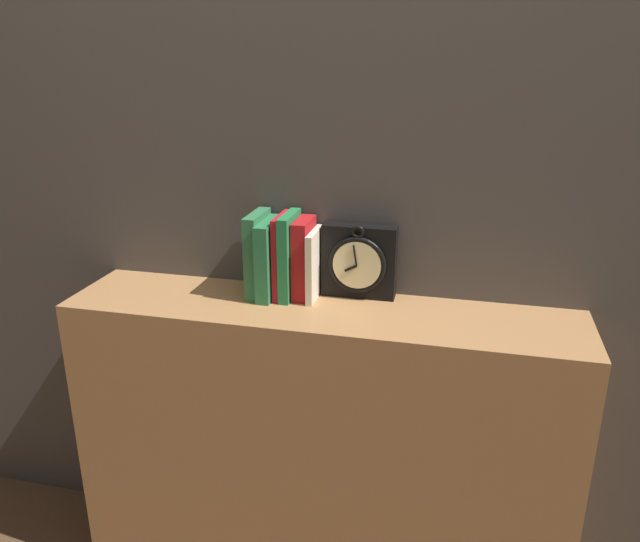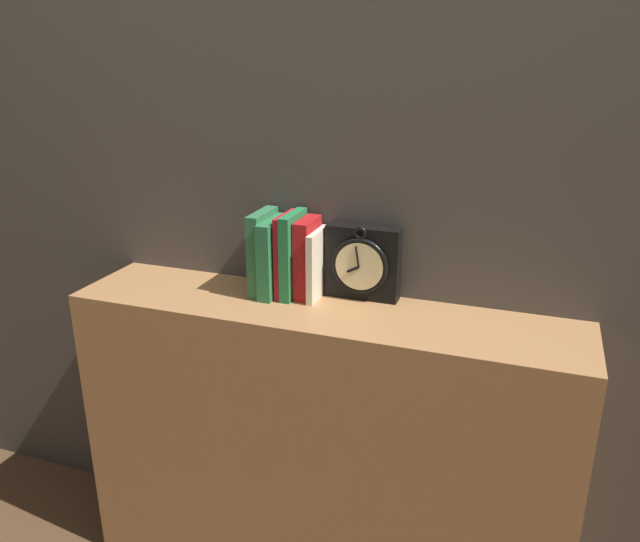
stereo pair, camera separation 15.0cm
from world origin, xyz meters
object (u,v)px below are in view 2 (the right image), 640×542
at_px(book_slot2_red, 286,254).
at_px(book_slot3_green, 293,255).
at_px(book_slot1_green, 274,257).
at_px(book_slot4_red, 308,258).
at_px(clock, 362,263).
at_px(book_slot5_cream, 318,265).
at_px(book_slot0_green, 263,252).

height_order(book_slot2_red, book_slot3_green, book_slot3_green).
bearing_deg(book_slot1_green, book_slot4_red, 11.01).
xyz_separation_m(clock, book_slot2_red, (-0.19, -0.03, 0.01)).
height_order(book_slot1_green, book_slot5_cream, book_slot1_green).
bearing_deg(clock, book_slot0_green, -171.41).
xyz_separation_m(book_slot0_green, book_slot4_red, (0.12, 0.01, -0.01)).
relative_size(book_slot4_red, book_slot5_cream, 1.14).
relative_size(book_slot0_green, book_slot1_green, 1.08).
distance_m(clock, book_slot0_green, 0.26).
relative_size(book_slot2_red, book_slot5_cream, 1.20).
bearing_deg(book_slot4_red, book_slot3_green, -164.26).
bearing_deg(book_slot3_green, book_slot5_cream, 2.91).
xyz_separation_m(book_slot3_green, book_slot5_cream, (0.06, 0.00, -0.02)).
relative_size(clock, book_slot4_red, 0.96).
relative_size(book_slot0_green, book_slot3_green, 0.99).
relative_size(clock, book_slot5_cream, 1.10).
bearing_deg(book_slot4_red, book_slot1_green, -168.99).
bearing_deg(clock, book_slot4_red, -168.55).
height_order(book_slot1_green, book_slot2_red, book_slot2_red).
bearing_deg(book_slot5_cream, book_slot4_red, 167.72).
distance_m(book_slot1_green, book_slot4_red, 0.09).
distance_m(book_slot4_red, book_slot5_cream, 0.03).
xyz_separation_m(clock, book_slot1_green, (-0.22, -0.04, 0.00)).
bearing_deg(book_slot0_green, book_slot5_cream, 1.71).
bearing_deg(book_slot2_red, book_slot0_green, -176.10).
xyz_separation_m(book_slot0_green, book_slot3_green, (0.08, 0.00, 0.00)).
bearing_deg(book_slot0_green, book_slot1_green, -9.70).
distance_m(book_slot0_green, book_slot4_red, 0.12).
xyz_separation_m(clock, book_slot3_green, (-0.17, -0.04, 0.01)).
xyz_separation_m(book_slot1_green, book_slot5_cream, (0.12, 0.01, -0.01)).
xyz_separation_m(book_slot0_green, book_slot2_red, (0.06, 0.00, -0.00)).
bearing_deg(book_slot3_green, clock, 12.33).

